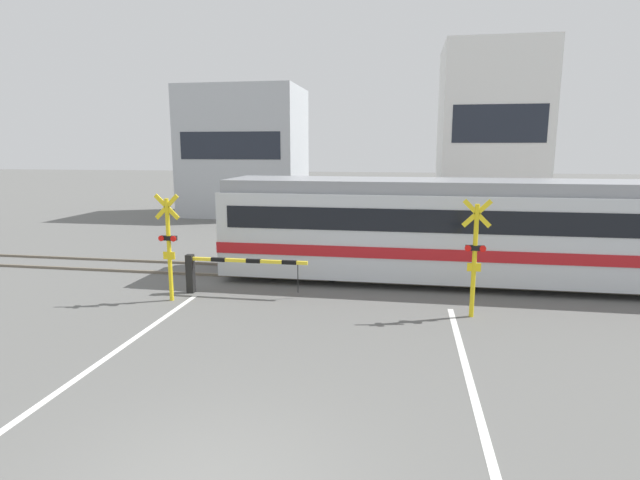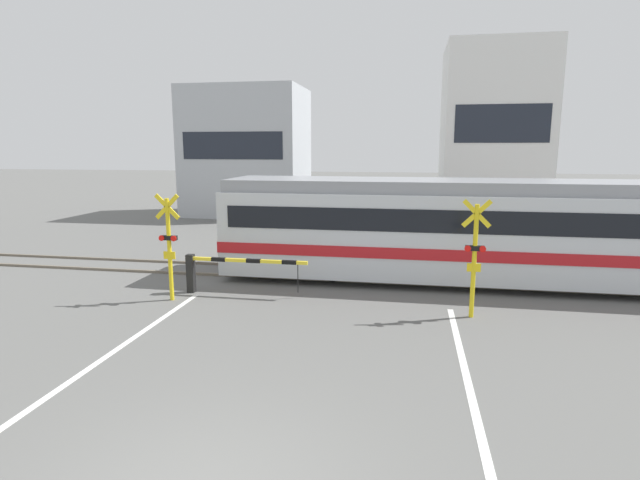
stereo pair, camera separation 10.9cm
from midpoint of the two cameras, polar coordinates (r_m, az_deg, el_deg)
rail_track_near at (r=15.33m, az=1.35°, el=-4.58°), size 50.00×0.10×0.08m
rail_track_far at (r=16.71m, az=2.11°, el=-3.32°), size 50.00×0.10×0.08m
road_stripe_left at (r=9.61m, az=-28.62°, el=-15.61°), size 0.14×11.74×0.01m
road_stripe_right at (r=7.83m, az=18.46°, el=-21.02°), size 0.14×11.74×0.01m
commuter_train at (r=15.88m, az=22.16°, el=1.13°), size 17.80×3.02×3.09m
crossing_barrier_near at (r=14.14m, az=-11.25°, el=-3.09°), size 3.46×0.20×1.09m
crossing_barrier_far at (r=18.83m, az=11.77°, el=0.26°), size 3.46×0.20×1.09m
crossing_signal_left at (r=13.69m, az=-16.65°, el=-0.28°), size 0.68×0.15×2.86m
crossing_signal_right at (r=12.34m, az=17.49°, el=-1.47°), size 0.68×0.15×2.86m
pedestrian at (r=20.92m, az=5.50°, el=2.08°), size 0.38×0.22×1.71m
building_left_of_street at (r=31.01m, az=-8.23°, el=9.92°), size 6.89×5.22×7.55m
building_right_of_street at (r=29.79m, az=19.29°, el=11.31°), size 5.50×5.22×9.51m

